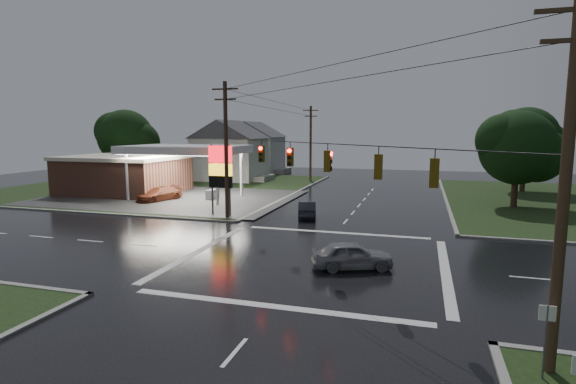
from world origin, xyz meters
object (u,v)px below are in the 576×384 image
(utility_pole_se, at_px, (565,183))
(utility_pole_n, at_px, (311,142))
(tree_ne_far, at_px, (527,139))
(house_near, at_px, (230,149))
(car_pump, at_px, (159,194))
(car_crossing, at_px, (352,255))
(pylon_sign, at_px, (220,168))
(tree_ne_near, at_px, (519,148))
(tree_nw_behind, at_px, (127,137))
(house_far, at_px, (253,146))
(utility_pole_nw, at_px, (226,148))
(car_north, at_px, (307,209))
(gas_station, at_px, (133,171))

(utility_pole_se, xyz_separation_m, utility_pole_n, (-19.00, 47.50, -0.25))
(tree_ne_far, bearing_deg, house_near, 176.99)
(utility_pole_n, height_order, house_near, utility_pole_n)
(car_pump, bearing_deg, utility_pole_se, -21.77)
(utility_pole_n, distance_m, car_crossing, 41.02)
(pylon_sign, relative_size, tree_ne_near, 0.67)
(tree_nw_behind, height_order, tree_ne_near, tree_nw_behind)
(house_far, bearing_deg, utility_pole_nw, -72.08)
(utility_pole_nw, bearing_deg, tree_nw_behind, 139.90)
(tree_nw_behind, relative_size, car_north, 2.48)
(utility_pole_se, xyz_separation_m, tree_nw_behind, (-43.34, 39.49, 0.46))
(gas_station, xyz_separation_m, car_north, (22.29, -7.75, -1.88))
(gas_station, bearing_deg, pylon_sign, -31.22)
(pylon_sign, bearing_deg, car_crossing, -41.87)
(pylon_sign, relative_size, car_pump, 1.21)
(utility_pole_n, xyz_separation_m, house_far, (-12.45, 10.00, -1.06))
(gas_station, height_order, car_north, gas_station)
(pylon_sign, distance_m, tree_nw_behind, 30.49)
(house_near, distance_m, car_crossing, 43.86)
(utility_pole_nw, height_order, car_north, utility_pole_nw)
(house_near, relative_size, car_crossing, 2.61)
(tree_ne_near, bearing_deg, car_pump, -169.69)
(utility_pole_se, distance_m, car_crossing, 12.20)
(tree_ne_far, bearing_deg, utility_pole_se, -99.98)
(house_far, bearing_deg, utility_pole_n, -38.77)
(car_pump, bearing_deg, house_near, 112.01)
(utility_pole_n, xyz_separation_m, tree_nw_behind, (-24.34, -8.01, 0.71))
(gas_station, xyz_separation_m, tree_ne_near, (39.82, 2.29, 3.01))
(car_north, bearing_deg, tree_nw_behind, -44.94)
(tree_ne_near, height_order, car_pump, tree_ne_near)
(house_far, xyz_separation_m, car_north, (18.56, -36.05, -3.74))
(car_crossing, bearing_deg, utility_pole_nw, 27.79)
(car_pump, bearing_deg, utility_pole_nw, -12.31)
(gas_station, distance_m, car_crossing, 34.87)
(house_near, bearing_deg, car_pump, -86.96)
(utility_pole_n, distance_m, tree_ne_far, 26.96)
(house_far, bearing_deg, pylon_sign, -73.02)
(utility_pole_nw, height_order, tree_ne_near, utility_pole_nw)
(house_near, bearing_deg, car_crossing, -57.82)
(house_far, distance_m, car_crossing, 54.80)
(utility_pole_n, relative_size, house_near, 0.95)
(utility_pole_n, height_order, car_pump, utility_pole_n)
(gas_station, xyz_separation_m, utility_pole_se, (35.18, -29.20, 3.17))
(tree_ne_near, xyz_separation_m, tree_ne_far, (3.01, 12.00, 0.62))
(house_near, bearing_deg, utility_pole_nw, -66.63)
(tree_nw_behind, bearing_deg, tree_ne_far, 4.49)
(pylon_sign, bearing_deg, car_north, 11.55)
(tree_ne_far, distance_m, car_pump, 41.61)
(utility_pole_n, relative_size, car_crossing, 2.48)
(utility_pole_nw, bearing_deg, car_pump, 148.72)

